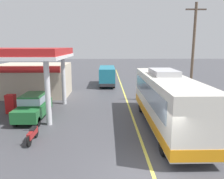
% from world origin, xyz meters
% --- Properties ---
extents(ground, '(120.00, 120.00, 0.00)m').
position_xyz_m(ground, '(0.00, 20.00, 0.00)').
color(ground, '#424247').
extents(lane_divider_stripe, '(0.16, 50.00, 0.01)m').
position_xyz_m(lane_divider_stripe, '(0.00, 15.00, 0.00)').
color(lane_divider_stripe, '#D8CC4C').
rests_on(lane_divider_stripe, ground).
extents(coach_bus_main, '(2.60, 11.04, 3.69)m').
position_xyz_m(coach_bus_main, '(1.96, 5.43, 1.72)').
color(coach_bus_main, silver).
rests_on(coach_bus_main, ground).
extents(gas_station_roadside, '(9.10, 11.95, 5.10)m').
position_xyz_m(gas_station_roadside, '(-9.56, 12.81, 2.63)').
color(gas_station_roadside, '#B21E1E').
rests_on(gas_station_roadside, ground).
extents(car_at_pump, '(1.70, 4.20, 1.82)m').
position_xyz_m(car_at_pump, '(-7.30, 7.22, 1.01)').
color(car_at_pump, '#1E602D').
rests_on(car_at_pump, ground).
extents(minibus_opposing_lane, '(2.04, 6.13, 2.44)m').
position_xyz_m(minibus_opposing_lane, '(-1.92, 20.92, 1.47)').
color(minibus_opposing_lane, teal).
rests_on(minibus_opposing_lane, ground).
extents(motorcycle_parked_forecourt, '(0.55, 1.80, 0.92)m').
position_xyz_m(motorcycle_parked_forecourt, '(-6.09, 3.22, 0.44)').
color(motorcycle_parked_forecourt, black).
rests_on(motorcycle_parked_forecourt, ground).
extents(pedestrian_near_pump, '(0.55, 0.22, 1.66)m').
position_xyz_m(pedestrian_near_pump, '(-7.98, 9.19, 0.93)').
color(pedestrian_near_pump, '#33333F').
rests_on(pedestrian_near_pump, ground).
extents(utility_pole_roadside, '(1.80, 0.24, 8.96)m').
position_xyz_m(utility_pole_roadside, '(5.80, 11.39, 4.66)').
color(utility_pole_roadside, brown).
rests_on(utility_pole_roadside, ground).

